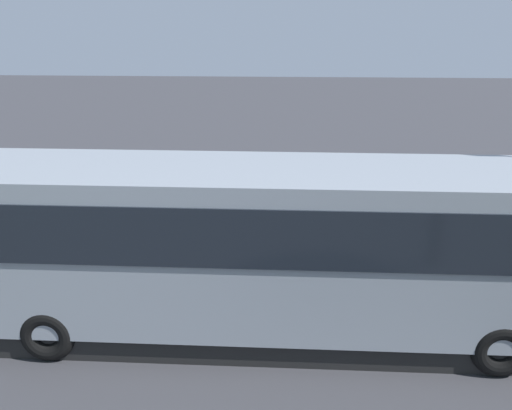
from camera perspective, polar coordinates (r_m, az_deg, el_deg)
The scene contains 12 objects.
ground_plane at distance 15.95m, azimuth 4.64°, elevation -3.51°, with size 80.00×80.00×0.00m, color #38383D.
tour_bus at distance 10.94m, azimuth 1.45°, elevation -4.63°, with size 11.02×2.65×3.25m.
spectator_far_left at distance 13.82m, azimuth 7.24°, elevation -2.71°, with size 0.58×0.36×1.67m.
spectator_left at distance 13.81m, azimuth 2.67°, elevation -2.25°, with size 0.58×0.34×1.78m.
spectator_centre at distance 13.66m, azimuth -3.13°, elevation -2.37°, with size 0.58×0.36×1.81m.
spectator_right at distance 14.02m, azimuth -8.06°, elevation -2.11°, with size 0.57×0.38×1.78m.
parked_motorcycle_silver at distance 13.89m, azimuth -14.24°, elevation -5.29°, with size 2.04×0.68×0.99m.
stunt_motorcycle at distance 17.87m, azimuth -3.54°, elevation 1.01°, with size 2.03×0.71×1.23m.
bay_line_a at distance 17.52m, azimuth 20.10°, elevation -2.57°, with size 0.25×3.55×0.01m.
bay_line_b at distance 16.91m, azimuth 11.09°, elevation -2.51°, with size 0.31×4.97×0.01m.
bay_line_c at distance 16.74m, azimuth 1.65°, elevation -2.37°, with size 0.25×3.69×0.01m.
bay_line_d at distance 17.03m, azimuth -7.71°, elevation -2.17°, with size 0.25×3.72×0.01m.
Camera 1 is at (0.49, 14.82, 5.90)m, focal length 42.03 mm.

